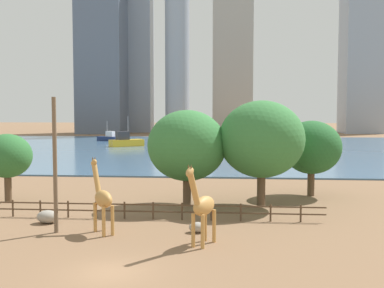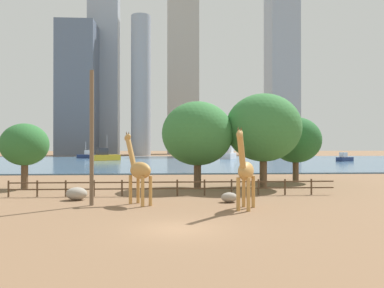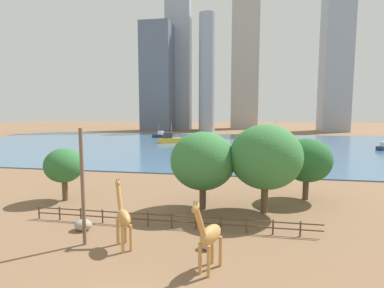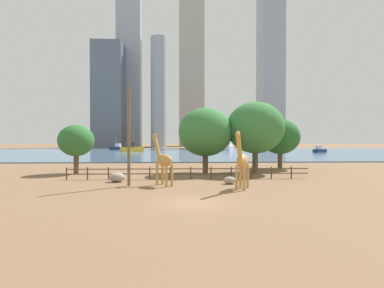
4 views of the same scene
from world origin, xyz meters
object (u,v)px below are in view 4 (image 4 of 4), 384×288
object	(u,v)px
utility_pole	(129,136)
boulder_near_fence	(230,180)
tree_left_large	(255,128)
boat_barge	(320,150)
giraffe_companion	(242,161)
boat_tug	(131,148)
boat_ferry	(117,148)
tree_center_broad	(76,141)
boat_sailboat	(228,147)
tree_right_tall	(205,132)
tree_left_small	(280,137)
giraffe_tall	(163,160)
boulder_by_pole	(117,177)

from	to	relation	value
utility_pole	boulder_near_fence	size ratio (longest dim) A/B	7.79
tree_left_large	utility_pole	bearing A→B (deg)	-144.74
boat_barge	utility_pole	bearing A→B (deg)	-160.16
giraffe_companion	utility_pole	bearing A→B (deg)	-79.33
boat_tug	tree_left_large	bearing A→B (deg)	-102.38
giraffe_companion	boat_ferry	bearing A→B (deg)	-138.79
tree_left_large	tree_center_broad	distance (m)	22.68
boat_ferry	boat_sailboat	size ratio (longest dim) A/B	0.67
utility_pole	boat_barge	size ratio (longest dim) A/B	1.75
giraffe_companion	boat_ferry	distance (m)	98.13
boat_barge	tree_left_large	bearing A→B (deg)	-155.38
tree_center_broad	tree_right_tall	xyz separation A→B (m)	(16.23, -0.29, 1.08)
tree_left_small	boat_ferry	world-z (taller)	tree_left_small
tree_right_tall	boat_barge	world-z (taller)	tree_right_tall
tree_center_broad	boat_sailboat	bearing A→B (deg)	67.38
tree_center_broad	tree_left_small	world-z (taller)	tree_left_small
boat_sailboat	boat_barge	size ratio (longest dim) A/B	1.75
giraffe_tall	tree_center_broad	bearing A→B (deg)	11.75
boat_tug	boat_barge	distance (m)	60.91
tree_left_large	giraffe_tall	bearing A→B (deg)	-138.28
boat_ferry	tree_center_broad	bearing A→B (deg)	120.34
boat_sailboat	boat_tug	world-z (taller)	boat_sailboat
tree_right_tall	tree_left_small	distance (m)	12.76
giraffe_tall	tree_left_small	size ratio (longest dim) A/B	0.70
boulder_by_pole	tree_left_small	distance (m)	25.07
utility_pole	tree_left_small	distance (m)	24.88
giraffe_tall	boat_barge	xyz separation A→B (m)	(45.46, 64.81, -1.41)
giraffe_tall	boulder_by_pole	xyz separation A→B (m)	(-4.78, 2.40, -1.89)
tree_right_tall	boat_ferry	xyz separation A→B (m)	(-28.17, 81.05, -4.12)
giraffe_companion	utility_pole	world-z (taller)	utility_pole
boulder_near_fence	boat_ferry	bearing A→B (deg)	108.25
tree_right_tall	boat_barge	size ratio (longest dim) A/B	1.58
giraffe_companion	tree_right_tall	bearing A→B (deg)	-146.96
utility_pole	boulder_by_pole	distance (m)	5.10
tree_right_tall	tree_left_small	world-z (taller)	tree_right_tall
giraffe_companion	tree_left_small	xyz separation A→B (m)	(9.34, 17.86, 2.23)
boulder_by_pole	tree_right_tall	world-z (taller)	tree_right_tall
boulder_near_fence	tree_right_tall	size ratio (longest dim) A/B	0.14
tree_left_large	boat_tug	bearing A→B (deg)	112.40
utility_pole	tree_left_small	world-z (taller)	utility_pole
boulder_near_fence	boat_barge	xyz separation A→B (m)	(39.12, 64.14, 0.60)
utility_pole	boat_sailboat	world-z (taller)	utility_pole
boulder_near_fence	tree_center_broad	distance (m)	20.55
boulder_near_fence	boulder_by_pole	size ratio (longest dim) A/B	0.76
boulder_near_fence	tree_left_small	xyz separation A→B (m)	(9.87, 14.79, 4.31)
boulder_near_fence	utility_pole	bearing A→B (deg)	-174.97
utility_pole	tree_right_tall	bearing A→B (deg)	51.83
tree_right_tall	tree_left_small	size ratio (longest dim) A/B	1.14
tree_center_broad	boat_tug	size ratio (longest dim) A/B	0.80
boulder_by_pole	boat_barge	world-z (taller)	boat_barge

